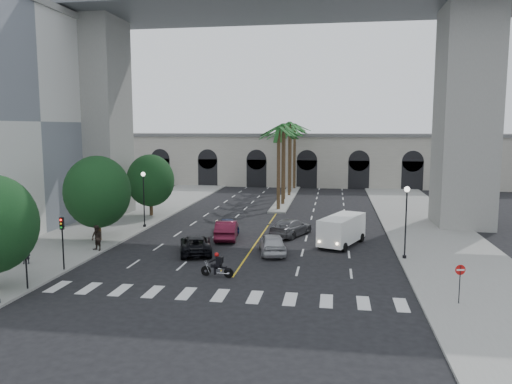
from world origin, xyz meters
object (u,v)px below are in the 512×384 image
object	(u,v)px
lamp_post_right	(406,216)
lamp_post_left_far	(144,195)
traffic_signal_near	(25,249)
pedestrian_b	(97,238)
car_d	(291,227)
pedestrian_a	(26,251)
car_a	(272,243)
car_c	(196,244)
car_e	(228,225)
cargo_van	(342,229)
car_b	(227,230)
traffic_signal_far	(62,234)
do_not_enter_sign	(460,276)
motorcycle_rider	(218,266)

from	to	relation	value
lamp_post_right	lamp_post_left_far	bearing A→B (deg)	160.67
traffic_signal_near	pedestrian_b	distance (m)	9.23
car_d	pedestrian_a	xyz separation A→B (m)	(-17.20, -12.47, 0.27)
car_a	car_c	bearing A→B (deg)	-4.42
car_c	car_e	xyz separation A→B (m)	(0.78, 7.83, -0.01)
traffic_signal_near	cargo_van	world-z (taller)	traffic_signal_near
car_a	cargo_van	distance (m)	6.31
car_b	traffic_signal_near	bearing A→B (deg)	52.82
car_d	car_a	bearing A→B (deg)	105.08
pedestrian_b	car_c	bearing A→B (deg)	30.54
traffic_signal_far	do_not_enter_sign	world-z (taller)	traffic_signal_far
pedestrian_b	car_e	bearing A→B (deg)	69.98
pedestrian_b	do_not_enter_sign	distance (m)	25.72
lamp_post_left_far	car_e	bearing A→B (deg)	-4.10
traffic_signal_near	car_e	bearing A→B (deg)	65.75
car_e	pedestrian_a	xyz separation A→B (m)	(-11.38, -13.04, 0.36)
car_d	pedestrian_b	bearing A→B (deg)	52.72
car_b	car_e	bearing A→B (deg)	-86.78
car_e	cargo_van	bearing A→B (deg)	137.79
car_d	car_e	world-z (taller)	car_d
car_b	car_e	world-z (taller)	car_b
cargo_van	do_not_enter_sign	world-z (taller)	cargo_van
cargo_van	pedestrian_a	world-z (taller)	cargo_van
car_e	cargo_van	distance (m)	10.80
car_b	car_d	bearing A→B (deg)	-165.05
lamp_post_right	car_e	xyz separation A→B (m)	(-14.63, 7.41, -2.55)
lamp_post_left_far	traffic_signal_far	distance (m)	14.52
car_b	pedestrian_a	size ratio (longest dim) A/B	2.83
car_c	car_d	distance (m)	9.80
car_e	pedestrian_b	bearing A→B (deg)	23.58
pedestrian_b	do_not_enter_sign	size ratio (longest dim) A/B	0.86
traffic_signal_far	car_d	world-z (taller)	traffic_signal_far
lamp_post_right	do_not_enter_sign	size ratio (longest dim) A/B	2.35
motorcycle_rider	traffic_signal_far	bearing A→B (deg)	-168.88
lamp_post_right	car_e	bearing A→B (deg)	153.13
car_a	traffic_signal_near	bearing A→B (deg)	27.56
motorcycle_rider	car_a	size ratio (longest dim) A/B	0.48
traffic_signal_far	motorcycle_rider	world-z (taller)	traffic_signal_far
lamp_post_left_far	motorcycle_rider	distance (m)	17.72
car_d	pedestrian_b	distance (m)	16.31
motorcycle_rider	car_b	xyz separation A→B (m)	(-1.78, 10.72, 0.09)
car_d	pedestrian_a	world-z (taller)	pedestrian_a
car_b	car_c	distance (m)	5.23
do_not_enter_sign	car_a	bearing A→B (deg)	127.95
car_d	pedestrian_a	bearing A→B (deg)	58.41
car_e	traffic_signal_near	bearing A→B (deg)	42.60
car_c	motorcycle_rider	bearing A→B (deg)	101.24
cargo_van	lamp_post_right	bearing A→B (deg)	-19.37
cargo_van	car_d	bearing A→B (deg)	167.87
traffic_signal_near	traffic_signal_far	xyz separation A→B (m)	(0.00, 4.00, 0.00)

